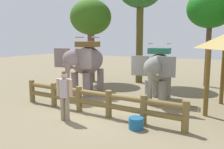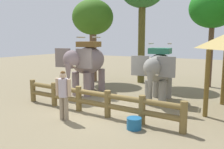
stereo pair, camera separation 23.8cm
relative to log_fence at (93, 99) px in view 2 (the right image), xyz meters
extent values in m
plane|color=#7C6F53|center=(0.00, 0.18, -0.60)|extent=(60.00, 60.00, 0.00)
cylinder|color=brown|center=(-3.63, 0.22, -0.08)|extent=(0.24, 0.24, 1.05)
cylinder|color=brown|center=(-2.18, 0.13, -0.08)|extent=(0.24, 0.24, 1.05)
cylinder|color=brown|center=(-0.73, 0.04, -0.08)|extent=(0.24, 0.24, 1.05)
cylinder|color=brown|center=(0.73, -0.04, -0.08)|extent=(0.24, 0.24, 1.05)
cylinder|color=brown|center=(2.18, -0.13, -0.08)|extent=(0.24, 0.24, 1.05)
cylinder|color=brown|center=(3.63, -0.22, -0.08)|extent=(0.24, 0.24, 1.05)
cylinder|color=brown|center=(0.00, 0.00, -0.15)|extent=(7.27, 0.64, 0.20)
cylinder|color=brown|center=(0.00, 0.00, 0.25)|extent=(7.27, 0.64, 0.20)
cylinder|color=gray|center=(-1.89, 2.27, 0.03)|extent=(0.38, 0.38, 1.27)
cylinder|color=gray|center=(-2.59, 2.20, 0.03)|extent=(0.38, 0.38, 1.27)
cylinder|color=gray|center=(-2.07, 3.97, 0.03)|extent=(0.38, 0.38, 1.27)
cylinder|color=gray|center=(-2.76, 3.90, 0.03)|extent=(0.38, 0.38, 1.27)
ellipsoid|color=gray|center=(-2.33, 3.09, 1.22)|extent=(1.55, 2.97, 1.48)
ellipsoid|color=gray|center=(-2.16, 1.41, 1.41)|extent=(0.90, 1.03, 0.90)
cube|color=slate|center=(-1.56, 1.59, 1.46)|extent=(0.85, 0.21, 0.95)
cube|color=slate|center=(-2.78, 1.46, 1.46)|extent=(0.85, 0.21, 0.95)
cone|color=gray|center=(-2.12, 1.08, 0.68)|extent=(0.34, 0.34, 1.16)
cone|color=beige|center=(-1.97, 1.19, 1.14)|extent=(0.39, 0.14, 0.16)
cone|color=beige|center=(-2.30, 1.15, 1.14)|extent=(0.39, 0.14, 0.16)
cube|color=brown|center=(-2.33, 3.09, 2.11)|extent=(1.17, 1.06, 0.30)
cylinder|color=#A59E8C|center=(-1.85, 3.14, 2.49)|extent=(0.16, 0.86, 0.07)
cylinder|color=#A59E8C|center=(-2.81, 3.04, 2.49)|extent=(0.16, 0.86, 0.07)
cylinder|color=gray|center=(2.07, 2.48, -0.03)|extent=(0.34, 0.34, 1.14)
cylinder|color=gray|center=(1.45, 2.41, -0.03)|extent=(0.34, 0.34, 1.14)
cylinder|color=gray|center=(1.90, 4.01, -0.03)|extent=(0.34, 0.34, 1.14)
cylinder|color=gray|center=(1.27, 3.94, -0.03)|extent=(0.34, 0.34, 1.14)
ellipsoid|color=gray|center=(1.67, 3.21, 1.04)|extent=(1.42, 2.68, 1.33)
ellipsoid|color=gray|center=(1.85, 1.70, 1.20)|extent=(0.82, 0.93, 0.81)
cube|color=gray|center=(2.38, 1.87, 1.25)|extent=(0.77, 0.20, 0.86)
cube|color=gray|center=(1.28, 1.75, 1.25)|extent=(0.77, 0.20, 0.86)
cone|color=gray|center=(1.88, 1.41, 0.55)|extent=(0.30, 0.30, 1.05)
cone|color=beige|center=(2.02, 1.51, 0.97)|extent=(0.35, 0.13, 0.15)
cone|color=beige|center=(1.72, 1.47, 0.97)|extent=(0.35, 0.13, 0.15)
cube|color=#286D51|center=(1.67, 3.21, 1.84)|extent=(1.06, 0.96, 0.27)
cylinder|color=#A59E8C|center=(2.11, 3.26, 2.18)|extent=(0.15, 0.77, 0.07)
cylinder|color=#A59E8C|center=(1.24, 3.16, 2.18)|extent=(0.15, 0.77, 0.07)
cylinder|color=gray|center=(-0.43, -1.10, -0.16)|extent=(0.17, 0.17, 0.88)
cylinder|color=gray|center=(-0.62, -1.12, -0.16)|extent=(0.17, 0.17, 0.88)
cylinder|color=#B7ABBA|center=(-0.53, -1.11, 0.62)|extent=(0.40, 0.40, 0.67)
cylinder|color=tan|center=(-0.27, -1.08, 0.63)|extent=(0.14, 0.14, 0.64)
cylinder|color=tan|center=(-0.78, -1.14, 0.63)|extent=(0.14, 0.14, 0.64)
sphere|color=tan|center=(-0.53, -1.11, 1.08)|extent=(0.24, 0.24, 0.24)
sphere|color=#593819|center=(-0.53, -1.11, 1.14)|extent=(0.19, 0.19, 0.19)
cylinder|color=brown|center=(4.41, 4.12, 0.70)|extent=(0.18, 0.18, 2.60)
cylinder|color=brown|center=(3.99, 1.90, 0.70)|extent=(0.18, 0.18, 2.60)
cylinder|color=brown|center=(3.26, 8.21, 1.44)|extent=(0.32, 0.32, 4.08)
ellipsoid|color=#1A6D18|center=(3.26, 8.21, 4.26)|extent=(2.83, 2.83, 2.41)
cylinder|color=#514A1F|center=(-1.05, 7.47, 2.14)|extent=(0.47, 0.47, 5.49)
cylinder|color=brown|center=(-4.22, 6.30, 1.25)|extent=(0.48, 0.48, 3.71)
ellipsoid|color=#305E16|center=(-4.22, 6.30, 3.89)|extent=(2.85, 2.85, 2.42)
cylinder|color=#19598C|center=(2.13, -0.67, -0.41)|extent=(0.50, 0.50, 0.39)
camera|label=1|loc=(5.01, -7.70, 2.37)|focal=37.85mm
camera|label=2|loc=(5.22, -7.59, 2.37)|focal=37.85mm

